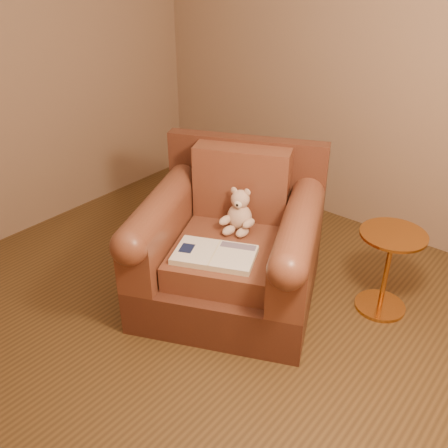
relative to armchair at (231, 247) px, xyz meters
The scene contains 6 objects.
floor 0.67m from the armchair, 75.56° to the right, with size 4.00×4.00×0.00m, color #53391C.
room 1.45m from the armchair, 75.56° to the right, with size 4.02×4.02×2.71m.
armchair is the anchor object (origin of this frame).
teddy_bear 0.22m from the armchair, 97.15° to the left, with size 0.21×0.24×0.28m.
guidebook 0.30m from the armchair, 71.95° to the right, with size 0.55×0.46×0.04m.
side_table 0.99m from the armchair, 30.66° to the left, with size 0.40×0.40×0.56m.
Camera 1 is at (1.55, -1.58, 2.09)m, focal length 40.00 mm.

